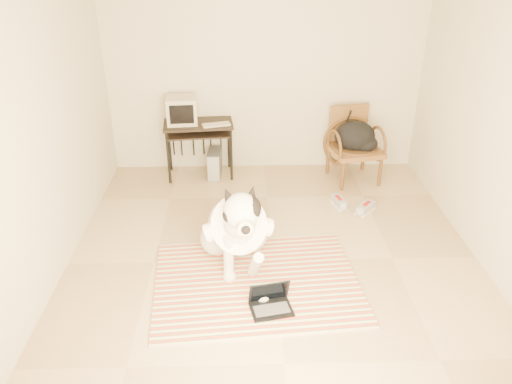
{
  "coord_description": "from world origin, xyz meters",
  "views": [
    {
      "loc": [
        -0.29,
        -4.01,
        2.85
      ],
      "look_at": [
        -0.18,
        -0.14,
        0.83
      ],
      "focal_mm": 35.0,
      "sensor_mm": 36.0,
      "label": 1
    }
  ],
  "objects_px": {
    "computer_desk": "(198,131)",
    "crt_monitor": "(182,110)",
    "dog": "(237,228)",
    "pc_tower": "(215,164)",
    "laptop": "(270,302)",
    "backpack": "(357,137)",
    "rattan_chair": "(353,145)"
  },
  "relations": [
    {
      "from": "computer_desk",
      "to": "crt_monitor",
      "type": "distance_m",
      "value": 0.33
    },
    {
      "from": "dog",
      "to": "computer_desk",
      "type": "relative_size",
      "value": 1.49
    },
    {
      "from": "dog",
      "to": "pc_tower",
      "type": "relative_size",
      "value": 3.5
    },
    {
      "from": "laptop",
      "to": "computer_desk",
      "type": "relative_size",
      "value": 0.43
    },
    {
      "from": "laptop",
      "to": "backpack",
      "type": "bearing_deg",
      "value": 64.04
    },
    {
      "from": "dog",
      "to": "rattan_chair",
      "type": "height_order",
      "value": "dog"
    },
    {
      "from": "laptop",
      "to": "rattan_chair",
      "type": "relative_size",
      "value": 0.42
    },
    {
      "from": "crt_monitor",
      "to": "backpack",
      "type": "bearing_deg",
      "value": -6.52
    },
    {
      "from": "computer_desk",
      "to": "crt_monitor",
      "type": "relative_size",
      "value": 2.26
    },
    {
      "from": "dog",
      "to": "laptop",
      "type": "xyz_separation_m",
      "value": [
        0.28,
        -0.68,
        -0.32
      ]
    },
    {
      "from": "laptop",
      "to": "crt_monitor",
      "type": "distance_m",
      "value": 2.99
    },
    {
      "from": "crt_monitor",
      "to": "rattan_chair",
      "type": "height_order",
      "value": "crt_monitor"
    },
    {
      "from": "laptop",
      "to": "pc_tower",
      "type": "xyz_separation_m",
      "value": [
        -0.58,
        2.65,
        0.1
      ]
    },
    {
      "from": "laptop",
      "to": "crt_monitor",
      "type": "relative_size",
      "value": 0.97
    },
    {
      "from": "computer_desk",
      "to": "rattan_chair",
      "type": "relative_size",
      "value": 0.99
    },
    {
      "from": "crt_monitor",
      "to": "pc_tower",
      "type": "bearing_deg",
      "value": -9.27
    },
    {
      "from": "laptop",
      "to": "crt_monitor",
      "type": "bearing_deg",
      "value": 109.68
    },
    {
      "from": "computer_desk",
      "to": "crt_monitor",
      "type": "height_order",
      "value": "crt_monitor"
    },
    {
      "from": "laptop",
      "to": "pc_tower",
      "type": "bearing_deg",
      "value": 102.44
    },
    {
      "from": "rattan_chair",
      "to": "computer_desk",
      "type": "bearing_deg",
      "value": 176.18
    },
    {
      "from": "crt_monitor",
      "to": "rattan_chair",
      "type": "distance_m",
      "value": 2.21
    },
    {
      "from": "pc_tower",
      "to": "backpack",
      "type": "xyz_separation_m",
      "value": [
        1.78,
        -0.19,
        0.42
      ]
    },
    {
      "from": "laptop",
      "to": "computer_desk",
      "type": "distance_m",
      "value": 2.84
    },
    {
      "from": "computer_desk",
      "to": "dog",
      "type": "bearing_deg",
      "value": -76.21
    },
    {
      "from": "dog",
      "to": "pc_tower",
      "type": "distance_m",
      "value": 2.0
    },
    {
      "from": "computer_desk",
      "to": "backpack",
      "type": "relative_size",
      "value": 1.7
    },
    {
      "from": "laptop",
      "to": "backpack",
      "type": "height_order",
      "value": "backpack"
    },
    {
      "from": "dog",
      "to": "pc_tower",
      "type": "height_order",
      "value": "dog"
    },
    {
      "from": "dog",
      "to": "backpack",
      "type": "xyz_separation_m",
      "value": [
        1.48,
        1.78,
        0.2
      ]
    },
    {
      "from": "computer_desk",
      "to": "backpack",
      "type": "xyz_separation_m",
      "value": [
        1.97,
        -0.22,
        -0.02
      ]
    },
    {
      "from": "laptop",
      "to": "backpack",
      "type": "relative_size",
      "value": 0.73
    },
    {
      "from": "dog",
      "to": "computer_desk",
      "type": "bearing_deg",
      "value": 103.79
    }
  ]
}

